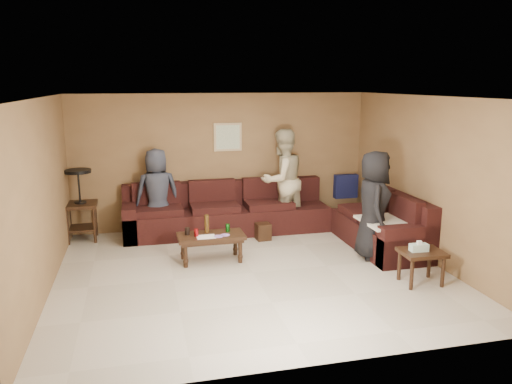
# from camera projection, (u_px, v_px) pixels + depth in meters

# --- Properties ---
(room) EXTENTS (5.60, 5.50, 2.50)m
(room) POSITION_uv_depth(u_px,v_px,m) (253.00, 159.00, 6.86)
(room) COLOR beige
(room) RESTS_ON ground
(sectional_sofa) EXTENTS (4.65, 2.90, 0.97)m
(sectional_sofa) POSITION_uv_depth(u_px,v_px,m) (278.00, 220.00, 8.77)
(sectional_sofa) COLOR black
(sectional_sofa) RESTS_ON ground
(coffee_table) EXTENTS (1.02, 0.52, 0.70)m
(coffee_table) POSITION_uv_depth(u_px,v_px,m) (211.00, 238.00, 7.62)
(coffee_table) COLOR black
(coffee_table) RESTS_ON ground
(end_table_left) EXTENTS (0.56, 0.56, 1.25)m
(end_table_left) POSITION_uv_depth(u_px,v_px,m) (80.00, 204.00, 8.57)
(end_table_left) COLOR black
(end_table_left) RESTS_ON ground
(side_table_right) EXTENTS (0.58, 0.48, 0.61)m
(side_table_right) POSITION_uv_depth(u_px,v_px,m) (421.00, 255.00, 6.75)
(side_table_right) COLOR black
(side_table_right) RESTS_ON ground
(waste_bin) EXTENTS (0.26, 0.26, 0.29)m
(waste_bin) POSITION_uv_depth(u_px,v_px,m) (263.00, 231.00, 8.70)
(waste_bin) COLOR black
(waste_bin) RESTS_ON ground
(wall_art) EXTENTS (0.52, 0.04, 0.52)m
(wall_art) POSITION_uv_depth(u_px,v_px,m) (228.00, 137.00, 9.22)
(wall_art) COLOR tan
(wall_art) RESTS_ON ground
(person_left) EXTENTS (0.83, 0.59, 1.58)m
(person_left) POSITION_uv_depth(u_px,v_px,m) (157.00, 193.00, 8.76)
(person_left) COLOR #2C313E
(person_left) RESTS_ON ground
(person_middle) EXTENTS (1.11, 1.01, 1.87)m
(person_middle) POSITION_uv_depth(u_px,v_px,m) (282.00, 180.00, 9.14)
(person_middle) COLOR #BAB08A
(person_middle) RESTS_ON ground
(person_right) EXTENTS (0.77, 0.95, 1.68)m
(person_right) POSITION_uv_depth(u_px,v_px,m) (374.00, 205.00, 7.67)
(person_right) COLOR black
(person_right) RESTS_ON ground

